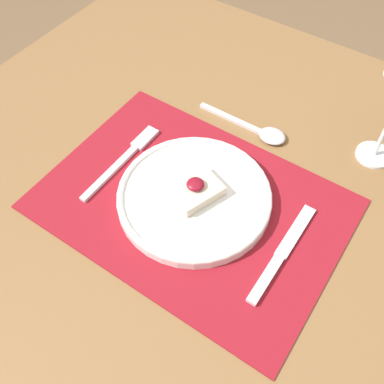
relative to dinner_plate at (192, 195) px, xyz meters
name	(u,v)px	position (x,y,z in m)	size (l,w,h in m)	color
ground_plane	(192,348)	(0.00, -0.01, -0.79)	(8.00, 8.00, 0.00)	brown
dining_table	(192,235)	(0.00, -0.01, -0.12)	(1.11, 1.11, 0.77)	brown
placemat	(192,204)	(0.00, -0.01, -0.01)	(0.50, 0.35, 0.00)	maroon
dinner_plate	(192,195)	(0.00, 0.00, 0.00)	(0.26, 0.26, 0.05)	white
fork	(126,157)	(-0.15, 0.01, -0.01)	(0.02, 0.20, 0.01)	silver
knife	(278,259)	(0.17, -0.02, -0.01)	(0.02, 0.20, 0.01)	silver
spoon	(262,132)	(0.02, 0.20, -0.01)	(0.19, 0.04, 0.01)	silver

